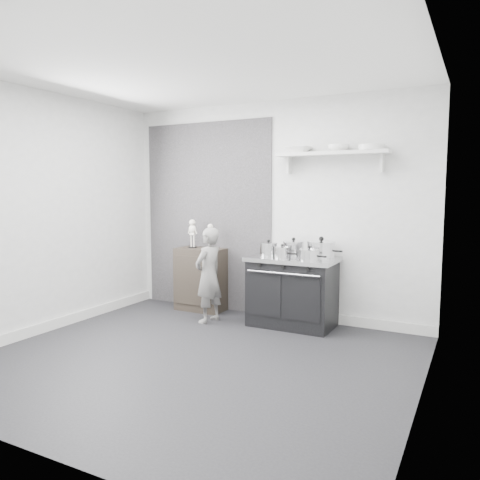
% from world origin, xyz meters
% --- Properties ---
extents(ground, '(4.00, 4.00, 0.00)m').
position_xyz_m(ground, '(0.00, 0.00, 0.00)').
color(ground, black).
rests_on(ground, ground).
extents(room_shell, '(4.02, 3.62, 2.71)m').
position_xyz_m(room_shell, '(-0.09, 0.15, 1.64)').
color(room_shell, '#BABAB8').
rests_on(room_shell, ground).
extents(wall_shelf, '(1.30, 0.26, 0.24)m').
position_xyz_m(wall_shelf, '(0.80, 1.68, 2.01)').
color(wall_shelf, silver).
rests_on(wall_shelf, room_shell).
extents(stove, '(1.02, 0.64, 0.82)m').
position_xyz_m(stove, '(0.41, 1.48, 0.41)').
color(stove, black).
rests_on(stove, ground).
extents(side_cabinet, '(0.64, 0.37, 0.83)m').
position_xyz_m(side_cabinet, '(-0.94, 1.61, 0.42)').
color(side_cabinet, black).
rests_on(side_cabinet, ground).
extents(child, '(0.34, 0.46, 1.16)m').
position_xyz_m(child, '(-0.55, 1.15, 0.58)').
color(child, slate).
rests_on(child, ground).
extents(pot_front_left, '(0.30, 0.21, 0.20)m').
position_xyz_m(pot_front_left, '(0.13, 1.41, 0.90)').
color(pot_front_left, silver).
rests_on(pot_front_left, stove).
extents(pot_back_left, '(0.34, 0.25, 0.22)m').
position_xyz_m(pot_back_left, '(0.38, 1.57, 0.91)').
color(pot_back_left, silver).
rests_on(pot_back_left, stove).
extents(pot_back_right, '(0.41, 0.33, 0.25)m').
position_xyz_m(pot_back_right, '(0.72, 1.58, 0.92)').
color(pot_back_right, silver).
rests_on(pot_back_right, stove).
extents(pot_front_right, '(0.31, 0.22, 0.17)m').
position_xyz_m(pot_front_right, '(0.68, 1.28, 0.89)').
color(pot_front_right, silver).
rests_on(pot_front_right, stove).
extents(pot_front_center, '(0.28, 0.19, 0.17)m').
position_xyz_m(pot_front_center, '(0.34, 1.33, 0.89)').
color(pot_front_center, silver).
rests_on(pot_front_center, stove).
extents(skeleton_full, '(0.12, 0.08, 0.44)m').
position_xyz_m(skeleton_full, '(-1.07, 1.61, 1.05)').
color(skeleton_full, white).
rests_on(skeleton_full, side_cabinet).
extents(skeleton_torso, '(0.11, 0.07, 0.38)m').
position_xyz_m(skeleton_torso, '(-0.79, 1.61, 1.02)').
color(skeleton_torso, white).
rests_on(skeleton_torso, side_cabinet).
extents(bowl_large, '(0.30, 0.30, 0.07)m').
position_xyz_m(bowl_large, '(0.40, 1.67, 2.08)').
color(bowl_large, white).
rests_on(bowl_large, wall_shelf).
extents(bowl_small, '(0.24, 0.24, 0.08)m').
position_xyz_m(bowl_small, '(0.87, 1.67, 2.08)').
color(bowl_small, white).
rests_on(bowl_small, wall_shelf).
extents(plate_stack, '(0.28, 0.28, 0.06)m').
position_xyz_m(plate_stack, '(1.24, 1.67, 2.07)').
color(plate_stack, white).
rests_on(plate_stack, wall_shelf).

